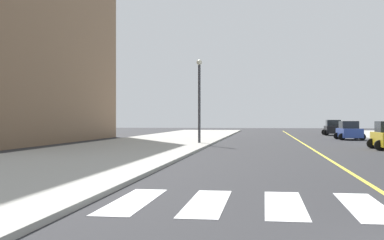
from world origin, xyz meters
name	(u,v)px	position (x,y,z in m)	size (l,w,h in m)	color
sidewalk_kerb_west	(105,153)	(-12.20, 20.00, 0.07)	(10.00, 120.00, 0.15)	#9E9B93
lane_divider_paint	(299,141)	(0.00, 40.00, 0.01)	(0.16, 80.00, 0.01)	yellow
car_black_second	(333,128)	(5.42, 57.34, 0.90)	(2.77, 4.37, 1.94)	black
car_blue_third	(349,131)	(5.04, 43.05, 0.85)	(2.67, 4.16, 1.83)	#2D479E
street_lamp	(199,93)	(-8.23, 31.39, 4.07)	(0.44, 0.44, 6.54)	#38383D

